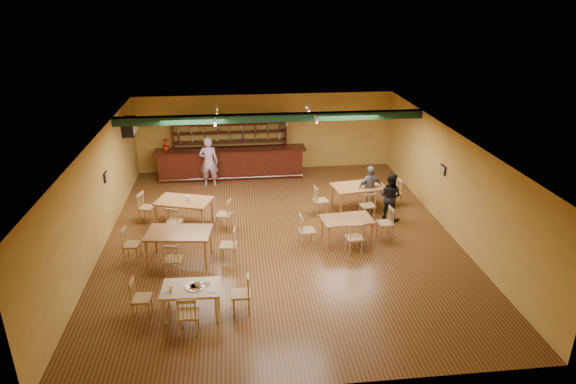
{
  "coord_description": "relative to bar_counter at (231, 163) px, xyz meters",
  "views": [
    {
      "loc": [
        -1.22,
        -13.02,
        6.76
      ],
      "look_at": [
        0.29,
        0.6,
        1.15
      ],
      "focal_mm": 31.18,
      "sensor_mm": 36.0,
      "label": 1
    }
  ],
  "objects": [
    {
      "name": "ceiling_beam",
      "position": [
        1.39,
        -2.35,
        2.31
      ],
      "size": [
        10.0,
        0.3,
        0.25
      ],
      "primitive_type": "cube",
      "color": "black",
      "rests_on": "ceiling"
    },
    {
      "name": "side_plate",
      "position": [
        -0.42,
        -8.84,
        0.12
      ],
      "size": [
        0.23,
        0.23,
        0.01
      ],
      "primitive_type": "cylinder",
      "rotation": [
        0.0,
        0.0,
        -0.03
      ],
      "color": "white",
      "rests_on": "near_table"
    },
    {
      "name": "track_rail_right",
      "position": [
        2.79,
        -1.75,
        2.38
      ],
      "size": [
        0.05,
        2.5,
        0.05
      ],
      "primitive_type": "cube",
      "color": "white",
      "rests_on": "ceiling"
    },
    {
      "name": "dining_table_d",
      "position": [
        3.23,
        -5.64,
        -0.21
      ],
      "size": [
        1.5,
        0.99,
        0.71
      ],
      "primitive_type": "cube",
      "rotation": [
        0.0,
        0.0,
        0.09
      ],
      "color": "olive",
      "rests_on": "ground"
    },
    {
      "name": "patron_bar",
      "position": [
        -0.79,
        -0.83,
        0.36
      ],
      "size": [
        0.7,
        0.48,
        1.85
      ],
      "primitive_type": "imported",
      "rotation": [
        0.0,
        0.0,
        3.08
      ],
      "color": "#934BA3",
      "rests_on": "ground"
    },
    {
      "name": "picture_left",
      "position": [
        -3.58,
        -4.15,
        1.14
      ],
      "size": [
        0.04,
        0.34,
        0.28
      ],
      "primitive_type": "cube",
      "color": "black",
      "rests_on": "wall_left"
    },
    {
      "name": "bar_counter",
      "position": [
        0.0,
        0.0,
        0.0
      ],
      "size": [
        5.67,
        0.85,
        1.13
      ],
      "primitive_type": "cube",
      "color": "#38130B",
      "rests_on": "ground"
    },
    {
      "name": "pizza_server",
      "position": [
        -0.7,
        -8.62,
        0.14
      ],
      "size": [
        0.33,
        0.12,
        0.0
      ],
      "primitive_type": "cube",
      "rotation": [
        0.0,
        0.0,
        -0.1
      ],
      "color": "silver",
      "rests_on": "pizza_tray"
    },
    {
      "name": "near_table",
      "position": [
        -0.92,
        -8.66,
        -0.22
      ],
      "size": [
        1.3,
        0.86,
        0.68
      ],
      "primitive_type": "cube",
      "rotation": [
        0.0,
        0.0,
        -0.03
      ],
      "color": "tan",
      "rests_on": "ground"
    },
    {
      "name": "napkin_stack",
      "position": [
        -0.61,
        -8.48,
        0.13
      ],
      "size": [
        0.22,
        0.18,
        0.03
      ],
      "primitive_type": "cube",
      "rotation": [
        0.0,
        0.0,
        0.17
      ],
      "color": "white",
      "rests_on": "near_table"
    },
    {
      "name": "track_rail_left",
      "position": [
        -0.41,
        -1.75,
        2.38
      ],
      "size": [
        0.05,
        2.5,
        0.05
      ],
      "primitive_type": "cube",
      "color": "white",
      "rests_on": "ceiling"
    },
    {
      "name": "poinsettia",
      "position": [
        -2.38,
        0.0,
        0.81
      ],
      "size": [
        0.35,
        0.35,
        0.48
      ],
      "primitive_type": "imported",
      "rotation": [
        0.0,
        0.0,
        0.35
      ],
      "color": "#A4210F",
      "rests_on": "bar_counter"
    },
    {
      "name": "patron_right_a",
      "position": [
        4.9,
        -4.3,
        0.19
      ],
      "size": [
        0.93,
        0.92,
        1.52
      ],
      "primitive_type": "imported",
      "rotation": [
        0.0,
        0.0,
        2.42
      ],
      "color": "black",
      "rests_on": "ground"
    },
    {
      "name": "parmesan_shaker",
      "position": [
        -1.33,
        -8.8,
        0.17
      ],
      "size": [
        0.08,
        0.08,
        0.11
      ],
      "primitive_type": "cylinder",
      "rotation": [
        0.0,
        0.0,
        -0.03
      ],
      "color": "#EAE5C6",
      "rests_on": "near_table"
    },
    {
      "name": "dining_table_b",
      "position": [
        4.1,
        -3.5,
        -0.15
      ],
      "size": [
        1.8,
        1.25,
        0.83
      ],
      "primitive_type": "cube",
      "rotation": [
        0.0,
        0.0,
        0.16
      ],
      "color": "olive",
      "rests_on": "ground"
    },
    {
      "name": "patron_right_b",
      "position": [
        4.43,
        -3.64,
        0.2
      ],
      "size": [
        0.96,
        0.55,
        1.53
      ],
      "primitive_type": "imported",
      "rotation": [
        0.0,
        0.0,
        3.35
      ],
      "color": "slate",
      "rests_on": "ground"
    },
    {
      "name": "floor",
      "position": [
        1.39,
        -5.15,
        -0.56
      ],
      "size": [
        12.0,
        12.0,
        0.0
      ],
      "primitive_type": "plane",
      "color": "#512B17",
      "rests_on": "ground"
    },
    {
      "name": "dining_table_a",
      "position": [
        -1.44,
        -4.03,
        -0.16
      ],
      "size": [
        1.84,
        1.43,
        0.81
      ],
      "primitive_type": "cube",
      "rotation": [
        0.0,
        0.0,
        -0.32
      ],
      "color": "olive",
      "rests_on": "ground"
    },
    {
      "name": "ac_unit",
      "position": [
        -3.41,
        -0.95,
        1.79
      ],
      "size": [
        0.34,
        0.7,
        0.48
      ],
      "primitive_type": "cube",
      "color": "white",
      "rests_on": "wall_left"
    },
    {
      "name": "back_bar_hutch",
      "position": [
        0.0,
        0.63,
        0.57
      ],
      "size": [
        4.39,
        0.4,
        2.28
      ],
      "primitive_type": "cube",
      "color": "#38130B",
      "rests_on": "ground"
    },
    {
      "name": "dining_table_c",
      "position": [
        -1.4,
        -6.21,
        -0.15
      ],
      "size": [
        1.79,
        1.2,
        0.84
      ],
      "primitive_type": "cube",
      "rotation": [
        0.0,
        0.0,
        -0.12
      ],
      "color": "olive",
      "rests_on": "ground"
    },
    {
      "name": "picture_right",
      "position": [
        6.36,
        -4.65,
        1.14
      ],
      "size": [
        0.04,
        0.34,
        0.28
      ],
      "primitive_type": "cube",
      "color": "black",
      "rests_on": "wall_right"
    },
    {
      "name": "pizza_tray",
      "position": [
        -0.83,
        -8.66,
        0.13
      ],
      "size": [
        0.53,
        0.53,
        0.01
      ],
      "primitive_type": "cylinder",
      "rotation": [
        0.0,
        0.0,
        -0.41
      ],
      "color": "silver",
      "rests_on": "near_table"
    }
  ]
}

